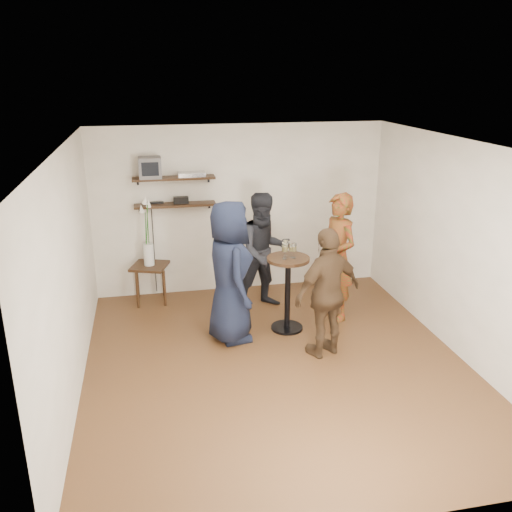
{
  "coord_description": "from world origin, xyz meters",
  "views": [
    {
      "loc": [
        -1.39,
        -5.55,
        3.35
      ],
      "look_at": [
        -0.17,
        0.4,
        1.26
      ],
      "focal_mm": 38.0,
      "sensor_mm": 36.0,
      "label": 1
    }
  ],
  "objects_px": {
    "person_dark": "(265,251)",
    "person_navy": "(230,272)",
    "radio": "(181,200)",
    "dvd_deck": "(192,174)",
    "drinks_table": "(288,284)",
    "side_table": "(150,271)",
    "person_plaid": "(337,257)",
    "person_brown": "(328,293)",
    "crt_monitor": "(150,167)"
  },
  "relations": [
    {
      "from": "side_table",
      "to": "person_brown",
      "type": "height_order",
      "value": "person_brown"
    },
    {
      "from": "crt_monitor",
      "to": "side_table",
      "type": "bearing_deg",
      "value": -119.7
    },
    {
      "from": "drinks_table",
      "to": "dvd_deck",
      "type": "bearing_deg",
      "value": 126.6
    },
    {
      "from": "radio",
      "to": "person_navy",
      "type": "height_order",
      "value": "person_navy"
    },
    {
      "from": "drinks_table",
      "to": "radio",
      "type": "bearing_deg",
      "value": 130.69
    },
    {
      "from": "drinks_table",
      "to": "person_dark",
      "type": "xyz_separation_m",
      "value": [
        -0.14,
        0.79,
        0.2
      ]
    },
    {
      "from": "drinks_table",
      "to": "person_navy",
      "type": "height_order",
      "value": "person_navy"
    },
    {
      "from": "person_dark",
      "to": "drinks_table",
      "type": "bearing_deg",
      "value": -90.0
    },
    {
      "from": "dvd_deck",
      "to": "crt_monitor",
      "type": "bearing_deg",
      "value": 180.0
    },
    {
      "from": "drinks_table",
      "to": "person_navy",
      "type": "distance_m",
      "value": 0.84
    },
    {
      "from": "dvd_deck",
      "to": "radio",
      "type": "xyz_separation_m",
      "value": [
        -0.17,
        0.0,
        -0.38
      ]
    },
    {
      "from": "dvd_deck",
      "to": "drinks_table",
      "type": "xyz_separation_m",
      "value": [
        1.1,
        -1.48,
        -1.24
      ]
    },
    {
      "from": "side_table",
      "to": "person_dark",
      "type": "xyz_separation_m",
      "value": [
        1.65,
        -0.51,
        0.37
      ]
    },
    {
      "from": "person_plaid",
      "to": "person_dark",
      "type": "relative_size",
      "value": 1.04
    },
    {
      "from": "radio",
      "to": "drinks_table",
      "type": "xyz_separation_m",
      "value": [
        1.27,
        -1.48,
        -0.86
      ]
    },
    {
      "from": "crt_monitor",
      "to": "side_table",
      "type": "distance_m",
      "value": 1.53
    },
    {
      "from": "person_dark",
      "to": "person_navy",
      "type": "height_order",
      "value": "person_navy"
    },
    {
      "from": "drinks_table",
      "to": "person_plaid",
      "type": "relative_size",
      "value": 0.57
    },
    {
      "from": "crt_monitor",
      "to": "dvd_deck",
      "type": "distance_m",
      "value": 0.61
    },
    {
      "from": "person_plaid",
      "to": "radio",
      "type": "bearing_deg",
      "value": -138.76
    },
    {
      "from": "crt_monitor",
      "to": "dvd_deck",
      "type": "bearing_deg",
      "value": 0.0
    },
    {
      "from": "person_brown",
      "to": "dvd_deck",
      "type": "bearing_deg",
      "value": -79.67
    },
    {
      "from": "side_table",
      "to": "person_navy",
      "type": "bearing_deg",
      "value": -54.78
    },
    {
      "from": "dvd_deck",
      "to": "person_dark",
      "type": "height_order",
      "value": "dvd_deck"
    },
    {
      "from": "crt_monitor",
      "to": "radio",
      "type": "xyz_separation_m",
      "value": [
        0.42,
        0.0,
        -0.5
      ]
    },
    {
      "from": "dvd_deck",
      "to": "drinks_table",
      "type": "height_order",
      "value": "dvd_deck"
    },
    {
      "from": "person_dark",
      "to": "person_navy",
      "type": "bearing_deg",
      "value": -136.26
    },
    {
      "from": "radio",
      "to": "dvd_deck",
      "type": "bearing_deg",
      "value": 0.0
    },
    {
      "from": "drinks_table",
      "to": "person_plaid",
      "type": "xyz_separation_m",
      "value": [
        0.77,
        0.24,
        0.24
      ]
    },
    {
      "from": "drinks_table",
      "to": "person_plaid",
      "type": "bearing_deg",
      "value": 17.53
    },
    {
      "from": "person_plaid",
      "to": "crt_monitor",
      "type": "bearing_deg",
      "value": -134.2
    },
    {
      "from": "person_plaid",
      "to": "person_dark",
      "type": "distance_m",
      "value": 1.06
    },
    {
      "from": "side_table",
      "to": "person_dark",
      "type": "bearing_deg",
      "value": -17.23
    },
    {
      "from": "crt_monitor",
      "to": "side_table",
      "type": "xyz_separation_m",
      "value": [
        -0.1,
        -0.17,
        -1.52
      ]
    },
    {
      "from": "person_plaid",
      "to": "person_navy",
      "type": "xyz_separation_m",
      "value": [
        -1.56,
        -0.35,
        0.03
      ]
    },
    {
      "from": "crt_monitor",
      "to": "person_brown",
      "type": "distance_m",
      "value": 3.22
    },
    {
      "from": "radio",
      "to": "person_brown",
      "type": "relative_size",
      "value": 0.14
    },
    {
      "from": "crt_monitor",
      "to": "person_brown",
      "type": "relative_size",
      "value": 0.2
    },
    {
      "from": "drinks_table",
      "to": "person_navy",
      "type": "relative_size",
      "value": 0.56
    },
    {
      "from": "radio",
      "to": "crt_monitor",
      "type": "bearing_deg",
      "value": 180.0
    },
    {
      "from": "dvd_deck",
      "to": "side_table",
      "type": "height_order",
      "value": "dvd_deck"
    },
    {
      "from": "radio",
      "to": "person_navy",
      "type": "distance_m",
      "value": 1.76
    },
    {
      "from": "person_plaid",
      "to": "person_brown",
      "type": "distance_m",
      "value": 1.1
    },
    {
      "from": "radio",
      "to": "person_navy",
      "type": "xyz_separation_m",
      "value": [
        0.47,
        -1.58,
        -0.59
      ]
    },
    {
      "from": "crt_monitor",
      "to": "dvd_deck",
      "type": "xyz_separation_m",
      "value": [
        0.59,
        0.0,
        -0.12
      ]
    },
    {
      "from": "crt_monitor",
      "to": "radio",
      "type": "distance_m",
      "value": 0.65
    },
    {
      "from": "crt_monitor",
      "to": "person_plaid",
      "type": "bearing_deg",
      "value": -26.67
    },
    {
      "from": "side_table",
      "to": "person_plaid",
      "type": "xyz_separation_m",
      "value": [
        2.56,
        -1.06,
        0.4
      ]
    },
    {
      "from": "person_plaid",
      "to": "dvd_deck",
      "type": "bearing_deg",
      "value": -141.06
    },
    {
      "from": "radio",
      "to": "drinks_table",
      "type": "bearing_deg",
      "value": -49.31
    }
  ]
}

